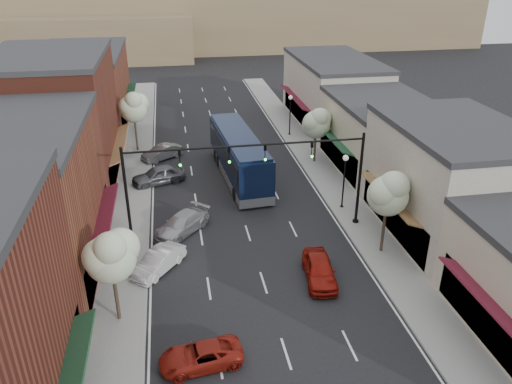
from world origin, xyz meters
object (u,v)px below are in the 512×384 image
coach_bus (239,155)px  signal_mast_right (328,168)px  signal_mast_left (162,179)px  tree_left_near (111,255)px  tree_right_near (389,192)px  parked_car_c (182,224)px  tree_right_far (317,122)px  lamp_post_far (290,109)px  parked_car_d (158,175)px  parked_car_b (158,261)px  lamp_post_near (344,173)px  parked_car_e (162,152)px  red_hatchback (319,269)px  tree_left_far (134,106)px  parked_car_a (201,356)px

coach_bus → signal_mast_right: bearing=-68.4°
signal_mast_left → tree_left_near: 8.48m
tree_right_near → parked_car_c: bearing=159.0°
tree_right_far → coach_bus: tree_right_far is taller
lamp_post_far → parked_car_d: (-14.00, -10.28, -2.23)m
signal_mast_right → parked_car_b: bearing=-163.1°
parked_car_c → lamp_post_near: bearing=49.0°
signal_mast_right → parked_car_c: signal_mast_right is taller
signal_mast_right → parked_car_e: bearing=126.7°
coach_bus → parked_car_c: coach_bus is taller
parked_car_e → tree_right_far: bearing=41.8°
tree_right_far → parked_car_e: tree_right_far is taller
coach_bus → parked_car_d: 7.12m
red_hatchback → parked_car_e: 23.55m
tree_right_near → parked_car_b: (-14.55, 0.45, -3.78)m
lamp_post_near → red_hatchback: bearing=-116.8°
signal_mast_right → signal_mast_left: bearing=180.0°
tree_right_near → tree_left_near: tree_right_near is taller
parked_car_d → lamp_post_far: bearing=107.0°
signal_mast_left → tree_right_near: 14.55m
signal_mast_right → parked_car_e: signal_mast_right is taller
parked_car_d → parked_car_e: parked_car_d is taller
tree_right_near → parked_car_d: size_ratio=1.31×
parked_car_e → coach_bus: bearing=15.9°
parked_car_e → tree_left_far: bearing=-171.5°
parked_car_b → lamp_post_far: bearing=97.1°
tree_right_far → lamp_post_far: 8.13m
tree_right_far → lamp_post_near: bearing=-93.3°
tree_left_far → lamp_post_near: size_ratio=1.38×
lamp_post_far → tree_left_near: bearing=-119.8°
tree_right_far → parked_car_c: size_ratio=1.14×
signal_mast_right → parked_car_c: (-10.20, 0.90, -3.93)m
tree_left_near → parked_car_e: tree_left_near is taller
tree_right_far → tree_left_far: 17.66m
lamp_post_far → parked_car_d: 17.51m
signal_mast_left → tree_right_near: (13.97, -4.05, -0.17)m
lamp_post_near → signal_mast_right: bearing=-131.1°
parked_car_e → tree_right_near: bearing=1.6°
tree_left_far → tree_right_near: bearing=-53.0°
coach_bus → parked_car_b: 15.26m
lamp_post_far → coach_bus: size_ratio=0.33×
parked_car_a → parked_car_e: (-1.67, 27.41, 0.12)m
tree_left_near → parked_car_a: bearing=-44.3°
parked_car_d → signal_mast_right: bearing=31.3°
tree_right_far → parked_car_c: (-12.93, -11.05, -3.30)m
signal_mast_left → parked_car_e: 15.90m
tree_right_near → lamp_post_near: size_ratio=1.34×
tree_left_near → parked_car_b: tree_left_near is taller
tree_right_far → lamp_post_near: tree_right_far is taller
parked_car_b → red_hatchback: bearing=22.3°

